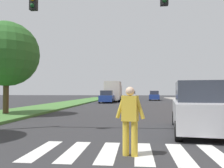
# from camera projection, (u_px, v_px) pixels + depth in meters

# --- Properties ---
(ground_plane) EXTENTS (140.00, 140.00, 0.00)m
(ground_plane) POSITION_uv_depth(u_px,v_px,m) (134.00, 105.00, 27.85)
(ground_plane) COLOR #2D2D30
(crosswalk) EXTENTS (4.95, 2.20, 0.01)m
(crosswalk) POSITION_uv_depth(u_px,v_px,m) (126.00, 152.00, 5.97)
(crosswalk) COLOR silver
(crosswalk) RESTS_ON ground_plane
(median_strip) EXTENTS (4.19, 64.00, 0.15)m
(median_strip) POSITION_uv_depth(u_px,v_px,m) (62.00, 105.00, 26.69)
(median_strip) COLOR #477A38
(median_strip) RESTS_ON ground_plane
(tree_mid) EXTENTS (4.28, 4.28, 6.06)m
(tree_mid) POSITION_uv_depth(u_px,v_px,m) (7.00, 54.00, 15.36)
(tree_mid) COLOR #4C3823
(tree_mid) RESTS_ON median_strip
(sidewalk_right) EXTENTS (3.00, 64.00, 0.15)m
(sidewalk_right) POSITION_uv_depth(u_px,v_px,m) (214.00, 105.00, 24.99)
(sidewalk_right) COLOR #9E9991
(sidewalk_right) RESTS_ON ground_plane
(traffic_light_gantry) EXTENTS (9.08, 0.30, 6.00)m
(traffic_light_gantry) POSITION_uv_depth(u_px,v_px,m) (33.00, 19.00, 8.90)
(traffic_light_gantry) COLOR gold
(traffic_light_gantry) RESTS_ON median_strip
(pedestrian_performer) EXTENTS (0.74, 0.33, 1.69)m
(pedestrian_performer) POSITION_uv_depth(u_px,v_px,m) (130.00, 118.00, 5.69)
(pedestrian_performer) COLOR gold
(pedestrian_performer) RESTS_ON ground_plane
(suv_crossing) EXTENTS (2.52, 4.81, 1.97)m
(suv_crossing) POSITION_uv_depth(u_px,v_px,m) (199.00, 108.00, 9.04)
(suv_crossing) COLOR #B7B7BC
(suv_crossing) RESTS_ON ground_plane
(sedan_midblock) EXTENTS (1.93, 4.28, 1.71)m
(sedan_midblock) POSITION_uv_depth(u_px,v_px,m) (107.00, 97.00, 32.14)
(sedan_midblock) COLOR navy
(sedan_midblock) RESTS_ON ground_plane
(sedan_distant) EXTENTS (2.16, 4.50, 1.71)m
(sedan_distant) POSITION_uv_depth(u_px,v_px,m) (154.00, 96.00, 41.57)
(sedan_distant) COLOR navy
(sedan_distant) RESTS_ON ground_plane
(sedan_far_horizon) EXTENTS (1.86, 4.07, 1.75)m
(sedan_far_horizon) POSITION_uv_depth(u_px,v_px,m) (132.00, 95.00, 55.51)
(sedan_far_horizon) COLOR silver
(sedan_far_horizon) RESTS_ON ground_plane
(truck_box_delivery) EXTENTS (2.40, 6.20, 3.10)m
(truck_box_delivery) POSITION_uv_depth(u_px,v_px,m) (114.00, 91.00, 36.45)
(truck_box_delivery) COLOR #B7B7BC
(truck_box_delivery) RESTS_ON ground_plane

